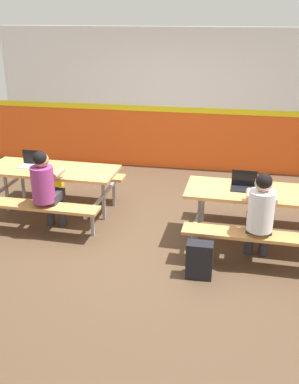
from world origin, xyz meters
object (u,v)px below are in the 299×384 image
at_px(laptop_dark, 244,185).
at_px(tote_bag_bright, 53,175).
at_px(laptop_silver, 31,163).
at_px(student_further, 261,211).
at_px(picnic_table_left, 53,179).
at_px(student_nearer, 46,185).
at_px(picnic_table_right, 260,203).
at_px(backpack_dark, 199,260).

distance_m(laptop_dark, tote_bag_bright, 3.57).
bearing_deg(laptop_silver, student_further, -15.87).
bearing_deg(picnic_table_left, laptop_silver, 171.85).
xyz_separation_m(picnic_table_left, student_nearer, (0.14, -0.56, 0.13)).
xyz_separation_m(picnic_table_right, student_nearer, (-2.81, -0.24, 0.13)).
xyz_separation_m(student_nearer, laptop_dark, (2.59, 0.28, 0.08)).
bearing_deg(picnic_table_left, student_nearer, -75.93).
bearing_deg(backpack_dark, student_nearer, 161.46).
bearing_deg(student_nearer, picnic_table_left, 104.07).
relative_size(laptop_silver, laptop_dark, 1.00).
relative_size(student_further, backpack_dark, 2.74).
distance_m(picnic_table_left, laptop_dark, 2.75).
xyz_separation_m(picnic_table_left, picnic_table_right, (2.95, -0.32, 0.00)).
relative_size(picnic_table_left, picnic_table_right, 1.00).
relative_size(picnic_table_left, tote_bag_bright, 4.48).
bearing_deg(laptop_dark, backpack_dark, -114.76).
distance_m(laptop_silver, laptop_dark, 3.07).
xyz_separation_m(laptop_silver, tote_bag_bright, (-0.16, 1.11, -0.59)).
xyz_separation_m(laptop_dark, backpack_dark, (-0.46, -1.00, -0.57)).
relative_size(picnic_table_left, student_nearer, 1.59).
xyz_separation_m(student_further, tote_bag_bright, (-3.41, 2.03, -0.51)).
height_order(student_nearer, backpack_dark, student_nearer).
height_order(student_nearer, laptop_silver, student_nearer).
distance_m(student_nearer, tote_bag_bright, 1.90).
height_order(picnic_table_right, tote_bag_bright, picnic_table_right).
distance_m(laptop_silver, backpack_dark, 2.97).
relative_size(student_further, tote_bag_bright, 2.81).
relative_size(student_nearer, student_further, 1.00).
height_order(picnic_table_left, student_nearer, student_nearer).
height_order(picnic_table_left, backpack_dark, picnic_table_left).
bearing_deg(backpack_dark, picnic_table_left, 150.66).
relative_size(picnic_table_left, laptop_dark, 5.90).
xyz_separation_m(student_nearer, student_further, (2.78, -0.32, 0.00)).
height_order(laptop_silver, laptop_dark, same).
distance_m(laptop_silver, tote_bag_bright, 1.27).
distance_m(picnic_table_left, tote_bag_bright, 1.31).
relative_size(picnic_table_left, laptop_silver, 5.90).
bearing_deg(student_nearer, backpack_dark, -18.54).
bearing_deg(picnic_table_left, student_further, -16.71).
bearing_deg(laptop_dark, picnic_table_right, -11.22).
xyz_separation_m(picnic_table_left, backpack_dark, (2.27, -1.27, -0.36)).
relative_size(backpack_dark, tote_bag_bright, 1.02).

